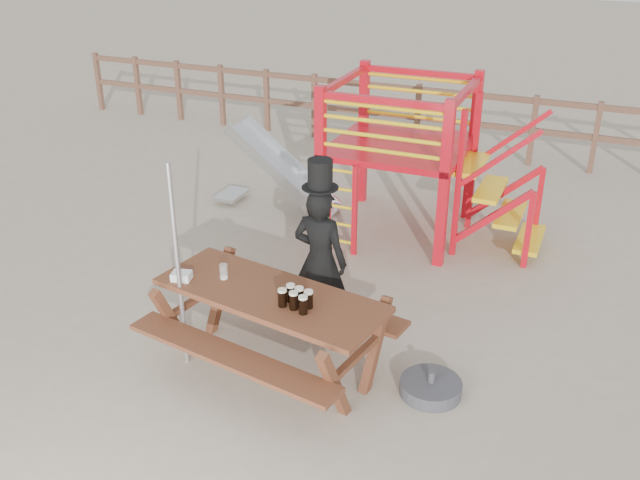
{
  "coord_description": "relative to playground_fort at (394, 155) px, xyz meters",
  "views": [
    {
      "loc": [
        2.72,
        -5.05,
        4.17
      ],
      "look_at": [
        0.24,
        0.8,
        1.09
      ],
      "focal_mm": 40.0,
      "sensor_mm": 36.0,
      "label": 1
    }
  ],
  "objects": [
    {
      "name": "metal_pole",
      "position": [
        -0.9,
        -3.77,
        -0.03
      ],
      "size": [
        0.05,
        0.05,
        2.08
      ],
      "primitive_type": "cylinder",
      "color": "#B2B2B7",
      "rests_on": "ground"
    },
    {
      "name": "stout_pints",
      "position": [
        0.27,
        -3.68,
        -0.13
      ],
      "size": [
        0.31,
        0.23,
        0.17
      ],
      "color": "black",
      "rests_on": "picnic_table"
    },
    {
      "name": "empty_glasses",
      "position": [
        -0.59,
        -3.48,
        -0.15
      ],
      "size": [
        0.08,
        0.08,
        0.15
      ],
      "color": "silver",
      "rests_on": "picnic_table"
    },
    {
      "name": "back_fence",
      "position": [
        -0.12,
        3.42,
        -0.34
      ],
      "size": [
        15.09,
        0.09,
        1.2
      ],
      "color": "brown",
      "rests_on": "ground"
    },
    {
      "name": "ground",
      "position": [
        -0.12,
        -3.58,
        -1.07
      ],
      "size": [
        60.0,
        60.0,
        0.0
      ],
      "primitive_type": "plane",
      "color": "tan",
      "rests_on": "ground"
    },
    {
      "name": "playground_fort",
      "position": [
        0.0,
        0.0,
        0.0
      ],
      "size": [
        4.71,
        1.84,
        2.1
      ],
      "color": "red",
      "rests_on": "ground"
    },
    {
      "name": "paper_bag",
      "position": [
        -0.95,
        -3.66,
        -0.18
      ],
      "size": [
        0.21,
        0.18,
        0.08
      ],
      "primitive_type": "cube",
      "rotation": [
        0.0,
        0.0,
        0.24
      ],
      "color": "white",
      "rests_on": "picnic_table"
    },
    {
      "name": "man_with_hat",
      "position": [
        0.08,
        -2.7,
        -0.22
      ],
      "size": [
        0.61,
        0.43,
        1.9
      ],
      "rotation": [
        0.0,
        0.0,
        3.07
      ],
      "color": "black",
      "rests_on": "ground"
    },
    {
      "name": "parasol_base",
      "position": [
        1.46,
        -3.33,
        -1.0
      ],
      "size": [
        0.58,
        0.58,
        0.24
      ],
      "color": "#3C3D42",
      "rests_on": "ground"
    },
    {
      "name": "picnic_table",
      "position": [
        -0.06,
        -3.55,
        -0.53
      ],
      "size": [
        2.43,
        1.88,
        0.85
      ],
      "rotation": [
        0.0,
        0.0,
        -0.17
      ],
      "color": "brown",
      "rests_on": "ground"
    }
  ]
}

